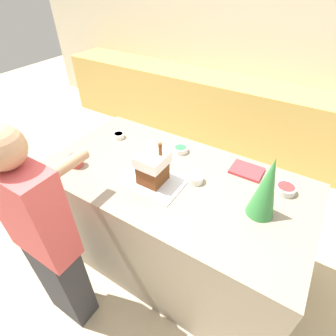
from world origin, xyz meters
name	(u,v)px	position (x,y,z in m)	size (l,w,h in m)	color
ground_plane	(173,254)	(0.00, 0.00, 0.00)	(12.00, 12.00, 0.00)	#C6B28E
wall_back	(275,45)	(0.00, 2.38, 1.30)	(8.00, 0.05, 2.60)	beige
back_cabinet_block	(253,119)	(0.00, 2.05, 0.45)	(6.00, 0.60, 0.89)	tan
kitchen_island	(173,221)	(0.00, 0.00, 0.46)	(1.86, 0.98, 0.92)	gray
baking_tray	(153,181)	(-0.10, -0.11, 0.93)	(0.41, 0.31, 0.01)	silver
gingerbread_house	(153,167)	(-0.10, -0.11, 1.04)	(0.18, 0.19, 0.30)	brown
decorative_tree	(267,188)	(0.60, -0.01, 1.12)	(0.16, 0.16, 0.40)	#33843D
candy_bowl_near_tray_right	(181,149)	(-0.12, 0.29, 0.95)	(0.11, 0.11, 0.04)	white
candy_bowl_front_corner	(119,135)	(-0.66, 0.20, 0.95)	(0.09, 0.09, 0.04)	white
candy_bowl_far_right	(285,189)	(0.68, 0.25, 0.95)	(0.13, 0.13, 0.05)	silver
candy_bowl_far_left	(196,178)	(0.15, 0.04, 0.95)	(0.10, 0.10, 0.05)	white
cookbook	(247,170)	(0.41, 0.32, 0.93)	(0.22, 0.17, 0.02)	#B23338
mug	(76,161)	(-0.67, -0.26, 0.96)	(0.10, 0.10, 0.09)	#B24238
person	(47,241)	(-0.40, -0.78, 0.81)	(0.41, 0.52, 1.57)	#333338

